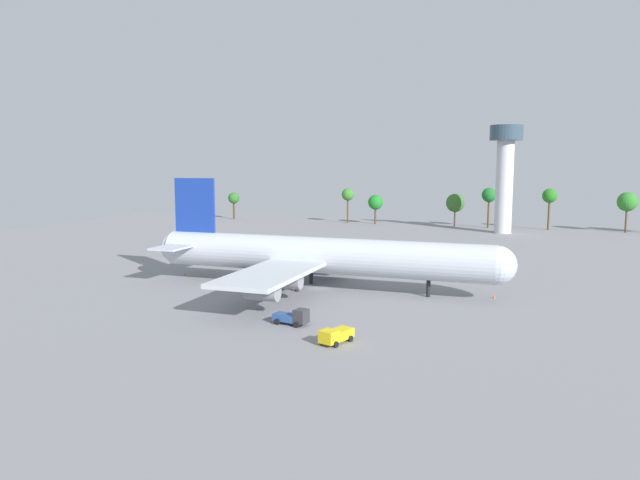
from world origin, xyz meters
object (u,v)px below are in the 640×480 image
cargo_airplane (319,256)px  safety_cone_tail (185,274)px  safety_cone_nose (494,296)px  control_tower (505,167)px  baggage_tug (336,335)px  maintenance_van (275,256)px  catering_truck (293,317)px

cargo_airplane → safety_cone_tail: (-30.22, 2.87, -5.79)m
safety_cone_nose → control_tower: bearing=91.6°
baggage_tug → maintenance_van: bearing=120.9°
cargo_airplane → maintenance_van: bearing=128.4°
cargo_airplane → catering_truck: (4.83, -24.15, -4.95)m
maintenance_van → baggage_tug: (33.25, -55.54, -0.09)m
catering_truck → baggage_tug: catering_truck is taller
baggage_tug → safety_cone_nose: 37.28m
maintenance_van → baggage_tug: 64.73m
catering_truck → baggage_tug: bearing=-36.1°
safety_cone_nose → safety_cone_tail: bearing=179.8°
cargo_airplane → control_tower: (27.84, 103.23, 15.64)m
baggage_tug → cargo_airplane: bearing=113.5°
maintenance_van → catering_truck: 55.38m
cargo_airplane → catering_truck: bearing=-78.7°
cargo_airplane → baggage_tug: (13.17, -30.22, -5.03)m
cargo_airplane → control_tower: size_ratio=1.91×
safety_cone_tail → control_tower: bearing=59.9°
maintenance_van → cargo_airplane: bearing=-51.6°
catering_truck → control_tower: control_tower is taller
cargo_airplane → baggage_tug: 33.35m
safety_cone_nose → safety_cone_tail: safety_cone_nose is taller
maintenance_van → baggage_tug: size_ratio=0.86×
cargo_airplane → catering_truck: cargo_airplane is taller
cargo_airplane → control_tower: bearing=74.9°
cargo_airplane → catering_truck: size_ratio=12.56×
control_tower → catering_truck: bearing=-100.2°
baggage_tug → safety_cone_tail: (-43.39, 33.09, -0.76)m
safety_cone_nose → control_tower: size_ratio=0.02×
cargo_airplane → safety_cone_tail: bearing=174.6°
maintenance_van → safety_cone_nose: 55.59m
baggage_tug → safety_cone_tail: size_ratio=9.46×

